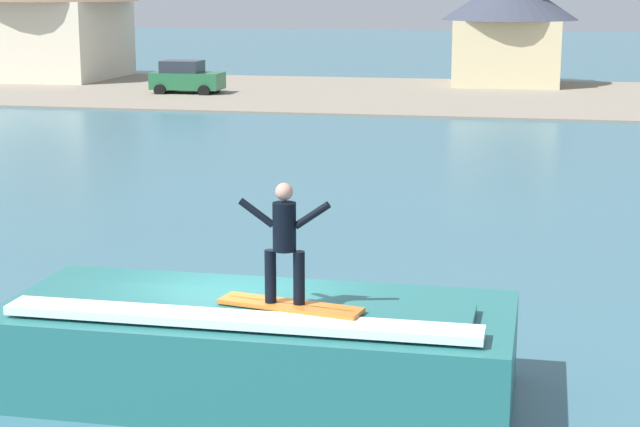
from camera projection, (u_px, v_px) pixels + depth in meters
The scene contains 8 objects.
ground_plane at pixel (234, 374), 16.33m from camera, with size 260.00×260.00×0.00m, color #396878.
wave_crest at pixel (258, 348), 15.40m from camera, with size 7.28×3.12×1.49m.
surfboard at pixel (290, 306), 14.64m from camera, with size 2.08×0.83×0.06m.
surfer at pixel (284, 237), 14.45m from camera, with size 1.28×0.32×1.68m.
shoreline_bank at pixel (460, 96), 57.25m from camera, with size 120.00×19.71×0.11m.
car_near_shore at pixel (186, 77), 58.02m from camera, with size 3.81×2.17×1.86m.
house_with_chimney at pixel (53, 12), 66.83m from camera, with size 10.78×10.78×7.54m.
house_small_cottage at pixel (509, 24), 62.76m from camera, with size 8.00×8.00×6.56m.
Camera 1 is at (4.47, -14.86, 5.80)m, focal length 60.04 mm.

